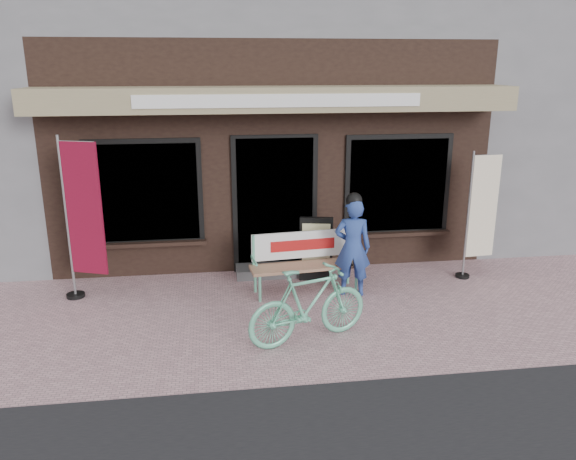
{
  "coord_description": "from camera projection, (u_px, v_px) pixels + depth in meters",
  "views": [
    {
      "loc": [
        -0.97,
        -6.6,
        3.23
      ],
      "look_at": [
        0.03,
        0.7,
        1.05
      ],
      "focal_mm": 35.0,
      "sensor_mm": 36.0,
      "label": 1
    }
  ],
  "objects": [
    {
      "name": "nobori_red",
      "position": [
        82.0,
        218.0,
        7.72
      ],
      "size": [
        0.69,
        0.37,
        2.33
      ],
      "rotation": [
        0.0,
        0.0,
        -0.35
      ],
      "color": "gray",
      "rests_on": "ground"
    },
    {
      "name": "storefront",
      "position": [
        257.0,
        77.0,
        11.18
      ],
      "size": [
        7.0,
        6.77,
        6.0
      ],
      "color": "black",
      "rests_on": "ground"
    },
    {
      "name": "bench",
      "position": [
        304.0,
        257.0,
        8.22
      ],
      "size": [
        1.65,
        0.58,
        0.88
      ],
      "rotation": [
        0.0,
        0.0,
        0.1
      ],
      "color": "#65C59D",
      "rests_on": "ground"
    },
    {
      "name": "ground",
      "position": [
        293.0,
        322.0,
        7.32
      ],
      "size": [
        70.0,
        70.0,
        0.0
      ],
      "primitive_type": "plane",
      "color": "#C2949A",
      "rests_on": "ground"
    },
    {
      "name": "bicycle",
      "position": [
        309.0,
        305.0,
        6.7
      ],
      "size": [
        1.63,
        0.93,
        0.95
      ],
      "primitive_type": "imported",
      "rotation": [
        0.0,
        0.0,
        1.9
      ],
      "color": "#65C59D",
      "rests_on": "ground"
    },
    {
      "name": "person",
      "position": [
        353.0,
        245.0,
        8.02
      ],
      "size": [
        0.58,
        0.43,
        1.52
      ],
      "rotation": [
        0.0,
        0.0,
        -0.18
      ],
      "color": "#29428E",
      "rests_on": "ground"
    },
    {
      "name": "menu_stand",
      "position": [
        316.0,
        248.0,
        8.61
      ],
      "size": [
        0.51,
        0.2,
        1.01
      ],
      "rotation": [
        0.0,
        0.0,
        -0.19
      ],
      "color": "black",
      "rests_on": "ground"
    },
    {
      "name": "nobori_cream",
      "position": [
        480.0,
        213.0,
        8.61
      ],
      "size": [
        0.59,
        0.23,
        2.0
      ],
      "rotation": [
        0.0,
        0.0,
        0.08
      ],
      "color": "gray",
      "rests_on": "ground"
    }
  ]
}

